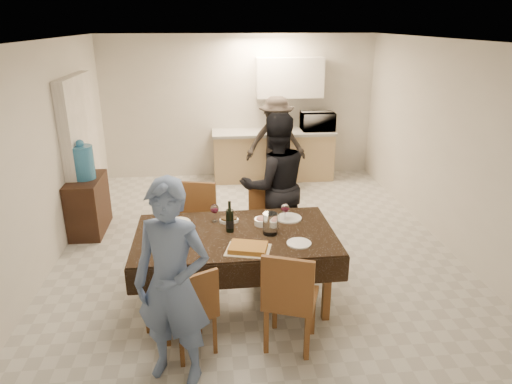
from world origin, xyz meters
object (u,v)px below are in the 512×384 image
(dining_table, at_px, (235,236))
(savoury_tart, at_px, (248,248))
(wine_bottle, at_px, (230,216))
(person_far, at_px, (275,186))
(water_jug, at_px, (82,162))
(water_pitcher, at_px, (270,224))
(person_near, at_px, (173,285))
(console, at_px, (88,205))
(microwave, at_px, (318,121))
(person_kitchen, at_px, (276,143))

(dining_table, bearing_deg, savoury_tart, -76.19)
(wine_bottle, xyz_separation_m, person_far, (0.60, 1.00, -0.05))
(water_jug, xyz_separation_m, water_pitcher, (2.30, -1.97, -0.11))
(person_near, bearing_deg, wine_bottle, 84.98)
(water_pitcher, relative_size, savoury_tart, 0.55)
(console, relative_size, water_jug, 1.84)
(dining_table, bearing_deg, console, 134.54)
(console, xyz_separation_m, wine_bottle, (1.90, -1.87, 0.56))
(microwave, relative_size, person_near, 0.34)
(console, height_order, savoury_tart, savoury_tart)
(console, relative_size, microwave, 1.41)
(water_jug, distance_m, water_pitcher, 3.03)
(wine_bottle, height_order, person_far, person_far)
(person_kitchen, bearing_deg, microwave, 28.34)
(wine_bottle, height_order, person_near, person_near)
(water_pitcher, height_order, person_near, person_near)
(water_jug, relative_size, person_far, 0.25)
(dining_table, distance_m, person_near, 1.19)
(water_jug, distance_m, wine_bottle, 2.67)
(water_jug, relative_size, person_near, 0.26)
(wine_bottle, relative_size, person_kitchen, 0.20)
(person_near, bearing_deg, water_pitcher, 67.43)
(person_far, bearing_deg, water_jug, -29.45)
(dining_table, height_order, person_near, person_near)
(person_far, bearing_deg, wine_bottle, 48.78)
(person_far, bearing_deg, microwave, -122.67)
(console, xyz_separation_m, water_pitcher, (2.30, -1.97, 0.51))
(water_jug, xyz_separation_m, savoury_tart, (2.05, -2.30, -0.20))
(savoury_tart, distance_m, microwave, 4.64)
(dining_table, distance_m, microwave, 4.33)
(dining_table, relative_size, wine_bottle, 6.15)
(microwave, height_order, person_kitchen, person_kitchen)
(water_pitcher, xyz_separation_m, person_kitchen, (0.56, 3.55, -0.09))
(savoury_tart, xyz_separation_m, microwave, (1.65, 4.33, 0.26))
(savoury_tart, bearing_deg, person_far, 72.53)
(water_jug, relative_size, microwave, 0.77)
(console, relative_size, person_kitchen, 0.52)
(console, height_order, wine_bottle, wine_bottle)
(water_pitcher, distance_m, person_kitchen, 3.60)
(water_jug, relative_size, water_pitcher, 2.06)
(water_jug, relative_size, wine_bottle, 1.39)
(console, height_order, microwave, microwave)
(microwave, distance_m, person_near, 5.51)
(console, distance_m, microwave, 4.28)
(wine_bottle, distance_m, person_far, 1.17)
(water_pitcher, bearing_deg, microwave, 70.76)
(dining_table, relative_size, person_kitchen, 1.26)
(dining_table, xyz_separation_m, water_jug, (-1.95, 1.92, 0.26))
(wine_bottle, height_order, savoury_tart, wine_bottle)
(wine_bottle, distance_m, savoury_tart, 0.48)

